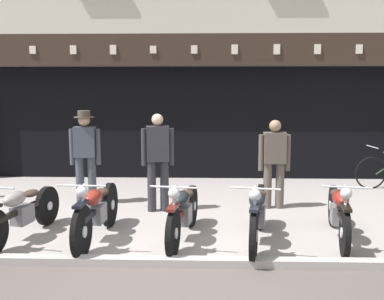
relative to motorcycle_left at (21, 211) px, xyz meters
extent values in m
cube|color=#9C938E|center=(2.33, 4.04, -0.45)|extent=(22.82, 10.00, 0.08)
cube|color=#A8A19C|center=(2.33, -0.88, -0.40)|extent=(22.82, 0.16, 0.18)
cube|color=black|center=(2.33, 6.34, 0.89)|extent=(9.95, 4.00, 2.60)
cube|color=black|center=(2.33, 4.59, 1.02)|extent=(9.52, 0.03, 2.18)
cube|color=#33251C|center=(2.33, 4.16, 2.54)|extent=(10.82, 0.24, 0.70)
cube|color=silver|center=(-1.27, 4.03, 2.54)|extent=(0.14, 0.03, 0.17)
cube|color=silver|center=(-0.36, 4.03, 2.54)|extent=(0.14, 0.03, 0.19)
cube|color=silver|center=(0.54, 4.03, 2.54)|extent=(0.14, 0.03, 0.20)
cube|color=silver|center=(1.43, 4.03, 2.54)|extent=(0.14, 0.03, 0.16)
cube|color=silver|center=(2.33, 4.03, 2.54)|extent=(0.14, 0.03, 0.18)
cube|color=silver|center=(3.22, 4.03, 2.54)|extent=(0.14, 0.03, 0.21)
cube|color=silver|center=(4.14, 4.03, 2.54)|extent=(0.14, 0.03, 0.22)
cube|color=silver|center=(5.03, 4.03, 2.54)|extent=(0.14, 0.03, 0.21)
cube|color=silver|center=(5.93, 4.03, 2.54)|extent=(0.14, 0.03, 0.20)
cylinder|color=black|center=(0.12, 0.68, -0.11)|extent=(0.19, 0.61, 0.61)
cylinder|color=silver|center=(0.12, 0.68, -0.11)|extent=(0.13, 0.15, 0.13)
cube|color=black|center=(0.00, 0.03, 0.01)|extent=(0.29, 1.23, 0.07)
cube|color=slate|center=(0.00, 0.03, -0.06)|extent=(0.25, 0.35, 0.26)
ellipsoid|color=gray|center=(-0.02, -0.13, 0.21)|extent=(0.30, 0.49, 0.20)
ellipsoid|color=#38281E|center=(0.05, 0.26, 0.19)|extent=(0.25, 0.33, 0.10)
cylinder|color=black|center=(1.04, -0.66, -0.07)|extent=(0.11, 0.68, 0.68)
cylinder|color=silver|center=(1.04, -0.66, -0.07)|extent=(0.11, 0.15, 0.15)
cylinder|color=black|center=(1.12, 0.65, -0.07)|extent=(0.12, 0.68, 0.68)
cylinder|color=silver|center=(1.12, 0.65, -0.07)|extent=(0.12, 0.16, 0.15)
cube|color=black|center=(1.08, -0.01, 0.05)|extent=(0.14, 1.21, 0.07)
cube|color=slate|center=(1.08, -0.01, -0.02)|extent=(0.22, 0.33, 0.26)
ellipsoid|color=maroon|center=(1.07, -0.16, 0.25)|extent=(0.25, 0.47, 0.20)
ellipsoid|color=#38281E|center=(1.09, 0.23, 0.23)|extent=(0.22, 0.31, 0.10)
cube|color=black|center=(1.04, -0.66, 0.29)|extent=(0.12, 0.37, 0.04)
sphere|color=silver|center=(1.04, -0.60, 0.43)|extent=(0.15, 0.15, 0.15)
cylinder|color=silver|center=(1.04, -0.60, 0.51)|extent=(0.62, 0.06, 0.02)
cylinder|color=silver|center=(1.04, -0.62, 0.22)|extent=(0.05, 0.29, 0.60)
cylinder|color=black|center=(2.19, -0.61, -0.10)|extent=(0.16, 0.64, 0.63)
cylinder|color=silver|center=(2.19, -0.61, -0.10)|extent=(0.12, 0.15, 0.14)
cylinder|color=black|center=(2.38, 0.70, -0.10)|extent=(0.17, 0.64, 0.63)
cylinder|color=silver|center=(2.38, 0.70, -0.10)|extent=(0.13, 0.15, 0.14)
cube|color=#591B15|center=(2.29, 0.04, 0.02)|extent=(0.25, 1.21, 0.07)
cube|color=slate|center=(2.29, 0.04, -0.05)|extent=(0.25, 0.35, 0.26)
ellipsoid|color=black|center=(2.26, -0.11, 0.22)|extent=(0.29, 0.49, 0.20)
ellipsoid|color=#38281E|center=(2.32, 0.28, 0.20)|extent=(0.24, 0.33, 0.10)
cube|color=#591B15|center=(2.19, -0.61, 0.24)|extent=(0.15, 0.37, 0.04)
sphere|color=silver|center=(2.20, -0.55, 0.40)|extent=(0.15, 0.15, 0.15)
cylinder|color=silver|center=(2.20, -0.55, 0.48)|extent=(0.62, 0.12, 0.02)
cylinder|color=silver|center=(2.20, -0.57, 0.19)|extent=(0.07, 0.25, 0.62)
cylinder|color=black|center=(3.19, -0.73, -0.08)|extent=(0.19, 0.67, 0.67)
cylinder|color=silver|center=(3.19, -0.73, -0.08)|extent=(0.12, 0.16, 0.15)
cylinder|color=black|center=(3.44, 0.64, -0.08)|extent=(0.20, 0.68, 0.67)
cylinder|color=silver|center=(3.44, 0.64, -0.08)|extent=(0.13, 0.17, 0.15)
cube|color=black|center=(3.32, -0.04, 0.04)|extent=(0.30, 1.27, 0.07)
cube|color=slate|center=(3.32, -0.04, -0.03)|extent=(0.25, 0.35, 0.26)
ellipsoid|color=black|center=(3.29, -0.21, 0.24)|extent=(0.30, 0.49, 0.20)
ellipsoid|color=#38281E|center=(3.36, 0.20, 0.22)|extent=(0.25, 0.33, 0.10)
cube|color=black|center=(3.19, -0.73, 0.28)|extent=(0.16, 0.37, 0.04)
sphere|color=silver|center=(3.20, -0.67, 0.42)|extent=(0.15, 0.15, 0.15)
cylinder|color=silver|center=(3.20, -0.67, 0.50)|extent=(0.61, 0.13, 0.02)
cylinder|color=silver|center=(3.20, -0.69, 0.21)|extent=(0.08, 0.25, 0.61)
cylinder|color=black|center=(4.36, -0.53, -0.10)|extent=(0.17, 0.63, 0.63)
cylinder|color=silver|center=(4.36, -0.53, -0.10)|extent=(0.12, 0.15, 0.14)
cylinder|color=black|center=(4.58, 0.81, -0.10)|extent=(0.18, 0.63, 0.63)
cylinder|color=silver|center=(4.58, 0.81, -0.10)|extent=(0.13, 0.15, 0.14)
cube|color=black|center=(4.47, 0.14, 0.02)|extent=(0.27, 1.24, 0.07)
cube|color=slate|center=(4.47, 0.14, -0.05)|extent=(0.25, 0.35, 0.26)
ellipsoid|color=maroon|center=(4.45, -0.02, 0.22)|extent=(0.29, 0.49, 0.20)
ellipsoid|color=#38281E|center=(4.51, 0.38, 0.20)|extent=(0.25, 0.33, 0.10)
cube|color=black|center=(4.36, -0.53, 0.23)|extent=(0.16, 0.37, 0.04)
sphere|color=silver|center=(4.37, -0.47, 0.40)|extent=(0.15, 0.15, 0.15)
cylinder|color=silver|center=(4.37, -0.47, 0.48)|extent=(0.62, 0.12, 0.02)
cylinder|color=silver|center=(4.37, -0.49, 0.19)|extent=(0.07, 0.24, 0.62)
cylinder|color=#3D424C|center=(0.52, 1.94, 0.03)|extent=(0.15, 0.15, 0.89)
cylinder|color=#3D424C|center=(0.30, 1.93, 0.03)|extent=(0.15, 0.15, 0.89)
cube|color=#3D424C|center=(0.41, 1.93, 0.74)|extent=(0.39, 0.24, 0.55)
cube|color=silver|center=(0.40, 2.05, 0.81)|extent=(0.14, 0.03, 0.31)
cube|color=maroon|center=(0.40, 2.06, 0.79)|extent=(0.05, 0.02, 0.29)
cylinder|color=#3D424C|center=(0.64, 1.95, 0.65)|extent=(0.09, 0.09, 0.65)
cylinder|color=#3D424C|center=(0.17, 1.92, 0.65)|extent=(0.09, 0.09, 0.65)
sphere|color=tan|center=(0.41, 1.93, 1.13)|extent=(0.21, 0.21, 0.21)
cylinder|color=#4C4238|center=(0.41, 1.93, 1.19)|extent=(0.36, 0.36, 0.01)
cylinder|color=#4C4238|center=(0.41, 1.93, 1.25)|extent=(0.22, 0.22, 0.12)
cylinder|color=#2D2D33|center=(1.88, 1.54, 0.04)|extent=(0.15, 0.15, 0.90)
cylinder|color=#2D2D33|center=(1.67, 1.50, 0.04)|extent=(0.15, 0.15, 0.90)
cube|color=#2D2D33|center=(1.78, 1.52, 0.77)|extent=(0.41, 0.28, 0.61)
cube|color=white|center=(1.76, 1.63, 0.84)|extent=(0.14, 0.04, 0.34)
cube|color=maroon|center=(1.75, 1.64, 0.83)|extent=(0.05, 0.02, 0.31)
cylinder|color=#2D2D33|center=(2.01, 1.56, 0.71)|extent=(0.09, 0.09, 0.64)
cylinder|color=#2D2D33|center=(1.54, 1.48, 0.71)|extent=(0.09, 0.09, 0.64)
sphere|color=beige|center=(1.78, 1.52, 1.18)|extent=(0.20, 0.20, 0.20)
cylinder|color=brown|center=(3.91, 1.77, 0.00)|extent=(0.15, 0.15, 0.83)
cylinder|color=brown|center=(3.69, 1.77, 0.00)|extent=(0.15, 0.15, 0.83)
cube|color=brown|center=(3.80, 1.77, 0.67)|extent=(0.39, 0.23, 0.54)
cube|color=silver|center=(3.80, 1.88, 0.74)|extent=(0.14, 0.02, 0.30)
cube|color=brown|center=(3.80, 1.90, 0.72)|extent=(0.05, 0.01, 0.28)
cylinder|color=brown|center=(4.04, 1.78, 0.58)|extent=(0.09, 0.09, 0.64)
cylinder|color=brown|center=(3.57, 1.76, 0.58)|extent=(0.09, 0.09, 0.64)
sphere|color=#9E7A5B|center=(3.80, 1.77, 1.05)|extent=(0.21, 0.21, 0.21)
cube|color=silver|center=(3.89, 4.44, 1.43)|extent=(0.70, 0.02, 0.89)
cube|color=#1E3323|center=(3.89, 4.43, 1.78)|extent=(0.70, 0.01, 0.20)
torus|color=black|center=(6.09, 3.38, -0.08)|extent=(0.70, 0.11, 0.70)
cylinder|color=silver|center=(6.09, 3.38, 0.48)|extent=(0.08, 0.50, 0.02)
camera|label=1|loc=(2.60, -6.04, 1.75)|focal=41.94mm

